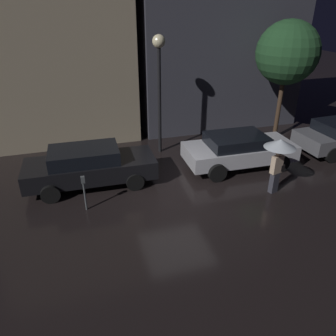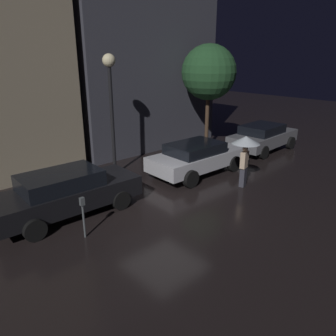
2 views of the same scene
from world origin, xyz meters
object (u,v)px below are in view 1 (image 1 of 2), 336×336
(parked_car_silver, at_px, (239,149))
(pedestrian_with_umbrella, at_px, (279,150))
(street_lamp_near, at_px, (159,67))
(parking_meter, at_px, (84,189))
(parked_car_black, at_px, (89,166))

(parked_car_silver, xyz_separation_m, pedestrian_with_umbrella, (0.25, -2.16, 0.85))
(street_lamp_near, bearing_deg, pedestrian_with_umbrella, -57.48)
(parked_car_silver, xyz_separation_m, parking_meter, (-6.05, -1.39, 0.01))
(parked_car_black, bearing_deg, street_lamp_near, 34.79)
(parked_car_black, bearing_deg, parked_car_silver, -0.48)
(parking_meter, bearing_deg, parked_car_black, 79.59)
(parked_car_silver, bearing_deg, parking_meter, -165.39)
(pedestrian_with_umbrella, bearing_deg, parked_car_silver, 82.00)
(pedestrian_with_umbrella, bearing_deg, parking_meter, 158.34)
(parked_car_silver, xyz_separation_m, street_lamp_near, (-2.58, 2.28, 2.89))
(street_lamp_near, bearing_deg, parked_car_black, -146.84)
(parked_car_black, xyz_separation_m, pedestrian_with_umbrella, (6.01, -2.38, 0.83))
(parked_car_black, bearing_deg, parking_meter, -98.78)
(pedestrian_with_umbrella, relative_size, street_lamp_near, 0.41)
(parked_car_silver, height_order, parking_meter, parked_car_silver)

